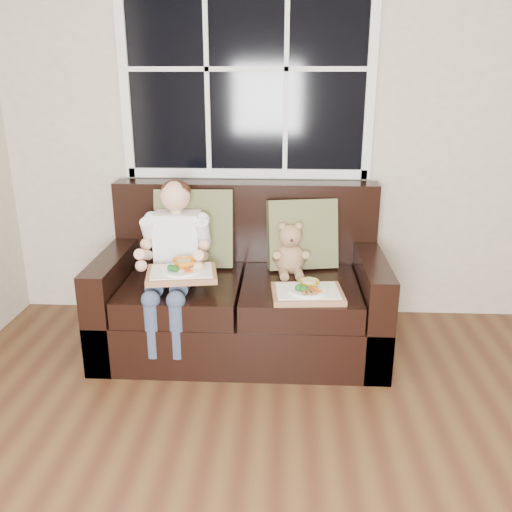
# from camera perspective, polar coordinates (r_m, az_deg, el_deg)

# --- Properties ---
(room_walls) EXTENTS (4.52, 5.02, 2.71)m
(room_walls) POSITION_cam_1_polar(r_m,az_deg,el_deg) (1.17, 22.92, 16.00)
(room_walls) COLOR beige
(room_walls) RESTS_ON ground
(window_back) EXTENTS (1.62, 0.04, 1.37)m
(window_back) POSITION_cam_1_polar(r_m,az_deg,el_deg) (3.59, -1.01, 19.08)
(window_back) COLOR black
(window_back) RESTS_ON room_walls
(loveseat) EXTENTS (1.70, 0.92, 0.96)m
(loveseat) POSITION_cam_1_polar(r_m,az_deg,el_deg) (3.39, -1.42, -4.12)
(loveseat) COLOR black
(loveseat) RESTS_ON ground
(pillow_left) EXTENTS (0.50, 0.24, 0.50)m
(pillow_left) POSITION_cam_1_polar(r_m,az_deg,el_deg) (3.45, -6.50, 2.91)
(pillow_left) COLOR #5C613C
(pillow_left) RESTS_ON loveseat
(pillow_right) EXTENTS (0.46, 0.27, 0.45)m
(pillow_right) POSITION_cam_1_polar(r_m,az_deg,el_deg) (3.41, 4.89, 2.31)
(pillow_right) COLOR #5C613C
(pillow_right) RESTS_ON loveseat
(child) EXTENTS (0.40, 0.60, 0.90)m
(child) POSITION_cam_1_polar(r_m,az_deg,el_deg) (3.21, -8.57, 0.85)
(child) COLOR white
(child) RESTS_ON loveseat
(teddy_bear) EXTENTS (0.20, 0.25, 0.33)m
(teddy_bear) POSITION_cam_1_polar(r_m,az_deg,el_deg) (3.33, 3.58, 0.40)
(teddy_bear) COLOR #9C8053
(teddy_bear) RESTS_ON loveseat
(tray_left) EXTENTS (0.43, 0.35, 0.09)m
(tray_left) POSITION_cam_1_polar(r_m,az_deg,el_deg) (3.04, -7.82, -1.64)
(tray_left) COLOR #AE724E
(tray_left) RESTS_ON child
(tray_right) EXTENTS (0.41, 0.33, 0.09)m
(tray_right) POSITION_cam_1_polar(r_m,az_deg,el_deg) (3.01, 5.44, -3.79)
(tray_right) COLOR #AE724E
(tray_right) RESTS_ON loveseat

